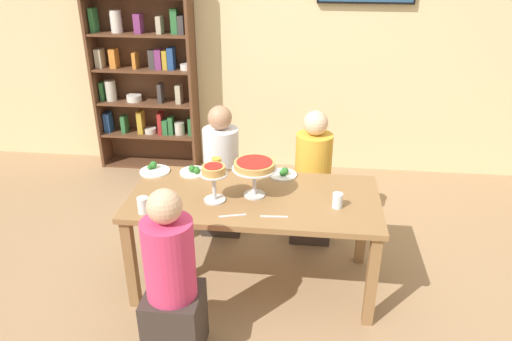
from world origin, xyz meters
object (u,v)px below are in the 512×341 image
(dining_table, at_px, (254,207))
(salad_plate_spare, at_px, (283,174))
(personal_pizza_stand, at_px, (214,175))
(beer_glass_amber_tall, at_px, (217,166))
(diner_near_left, at_px, (172,288))
(diner_far_left, at_px, (222,179))
(cutlery_fork_near, at_px, (274,217))
(water_glass_clear_near, at_px, (143,205))
(salad_plate_far_diner, at_px, (194,171))
(bookshelf, at_px, (144,67))
(salad_plate_near_diner, at_px, (154,170))
(diner_far_right, at_px, (312,186))
(water_glass_clear_far, at_px, (338,201))
(cutlery_knife_near, at_px, (232,216))
(deep_dish_pizza_stand, at_px, (254,168))

(dining_table, xyz_separation_m, salad_plate_spare, (0.18, 0.34, 0.11))
(personal_pizza_stand, relative_size, beer_glass_amber_tall, 2.01)
(diner_near_left, height_order, diner_far_left, same)
(salad_plate_spare, distance_m, cutlery_fork_near, 0.61)
(water_glass_clear_near, height_order, cutlery_fork_near, water_glass_clear_near)
(salad_plate_far_diner, bearing_deg, dining_table, -31.61)
(bookshelf, distance_m, beer_glass_amber_tall, 2.04)
(diner_near_left, bearing_deg, salad_plate_spare, -28.49)
(salad_plate_near_diner, height_order, salad_plate_spare, same)
(diner_far_right, height_order, beer_glass_amber_tall, diner_far_right)
(diner_far_right, distance_m, water_glass_clear_far, 0.86)
(salad_plate_near_diner, relative_size, cutlery_knife_near, 1.29)
(beer_glass_amber_tall, bearing_deg, cutlery_fork_near, -50.26)
(bookshelf, xyz_separation_m, salad_plate_near_diner, (0.61, -1.71, -0.37))
(diner_far_right, bearing_deg, water_glass_clear_near, -47.90)
(salad_plate_near_diner, xyz_separation_m, cutlery_knife_near, (0.71, -0.59, -0.01))
(deep_dish_pizza_stand, height_order, salad_plate_near_diner, deep_dish_pizza_stand)
(beer_glass_amber_tall, bearing_deg, salad_plate_near_diner, -178.13)
(dining_table, relative_size, personal_pizza_stand, 6.62)
(deep_dish_pizza_stand, distance_m, salad_plate_near_diner, 0.89)
(dining_table, bearing_deg, personal_pizza_stand, -160.02)
(dining_table, xyz_separation_m, water_glass_clear_far, (0.57, -0.09, 0.14))
(beer_glass_amber_tall, distance_m, water_glass_clear_far, 0.99)
(diner_far_left, distance_m, salad_plate_near_diner, 0.67)
(diner_near_left, xyz_separation_m, water_glass_clear_near, (-0.29, 0.43, 0.30))
(beer_glass_amber_tall, xyz_separation_m, water_glass_clear_near, (-0.37, -0.63, -0.01))
(cutlery_fork_near, bearing_deg, beer_glass_amber_tall, 126.13)
(water_glass_clear_near, xyz_separation_m, water_glass_clear_far, (1.27, 0.21, -0.00))
(salad_plate_far_diner, relative_size, water_glass_clear_near, 1.95)
(dining_table, xyz_separation_m, diner_far_left, (-0.37, 0.73, -0.16))
(deep_dish_pizza_stand, distance_m, cutlery_knife_near, 0.38)
(dining_table, relative_size, cutlery_knife_near, 9.71)
(salad_plate_spare, xyz_separation_m, cutlery_knife_near, (-0.29, -0.63, -0.02))
(dining_table, bearing_deg, deep_dish_pizza_stand, 100.99)
(cutlery_fork_near, bearing_deg, water_glass_clear_far, 19.32)
(diner_near_left, xyz_separation_m, cutlery_knife_near, (0.30, 0.45, 0.25))
(bookshelf, relative_size, diner_near_left, 1.92)
(water_glass_clear_far, bearing_deg, deep_dish_pizza_stand, 169.91)
(bookshelf, relative_size, salad_plate_near_diner, 9.55)
(bookshelf, bearing_deg, water_glass_clear_far, -46.49)
(beer_glass_amber_tall, bearing_deg, diner_far_right, 26.79)
(diner_far_left, distance_m, water_glass_clear_near, 1.13)
(diner_near_left, distance_m, salad_plate_far_diner, 1.09)
(diner_near_left, distance_m, water_glass_clear_far, 1.21)
(bookshelf, xyz_separation_m, water_glass_clear_near, (0.73, -2.32, -0.33))
(diner_far_right, height_order, personal_pizza_stand, diner_far_right)
(salad_plate_near_diner, distance_m, water_glass_clear_near, 0.62)
(diner_far_right, height_order, salad_plate_spare, diner_far_right)
(diner_far_left, distance_m, water_glass_clear_far, 1.28)
(cutlery_knife_near, bearing_deg, dining_table, 52.74)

